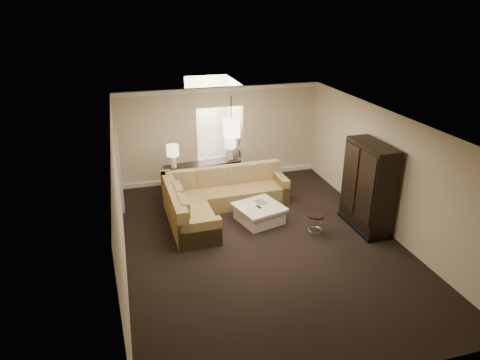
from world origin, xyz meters
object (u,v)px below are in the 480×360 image
object	(u,v)px
coffee_table	(259,213)
armoire	(368,189)
sectional_sofa	(215,198)
console_table	(203,174)
drink_table	(316,220)
person	(232,144)

from	to	relation	value
coffee_table	armoire	xyz separation A→B (m)	(2.34, -0.96, 0.80)
sectional_sofa	console_table	world-z (taller)	sectional_sofa
coffee_table	drink_table	world-z (taller)	drink_table
coffee_table	person	world-z (taller)	person
sectional_sofa	drink_table	world-z (taller)	sectional_sofa
console_table	person	bearing A→B (deg)	36.07
armoire	person	size ratio (longest dim) A/B	1.10
coffee_table	drink_table	bearing A→B (deg)	-41.10
console_table	armoire	bearing A→B (deg)	-51.24
sectional_sofa	person	xyz separation A→B (m)	(1.13, 2.53, 0.57)
console_table	coffee_table	bearing A→B (deg)	-73.91
coffee_table	person	xyz separation A→B (m)	(0.20, 3.30, 0.74)
coffee_table	drink_table	xyz separation A→B (m)	(1.07, -0.94, 0.14)
drink_table	person	size ratio (longest dim) A/B	0.26
drink_table	person	bearing A→B (deg)	101.71
sectional_sofa	coffee_table	world-z (taller)	sectional_sofa
sectional_sofa	drink_table	xyz separation A→B (m)	(2.01, -1.71, -0.04)
coffee_table	console_table	bearing A→B (deg)	113.59
sectional_sofa	person	distance (m)	2.83
coffee_table	person	bearing A→B (deg)	86.59
sectional_sofa	armoire	distance (m)	3.75
console_table	person	distance (m)	1.66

